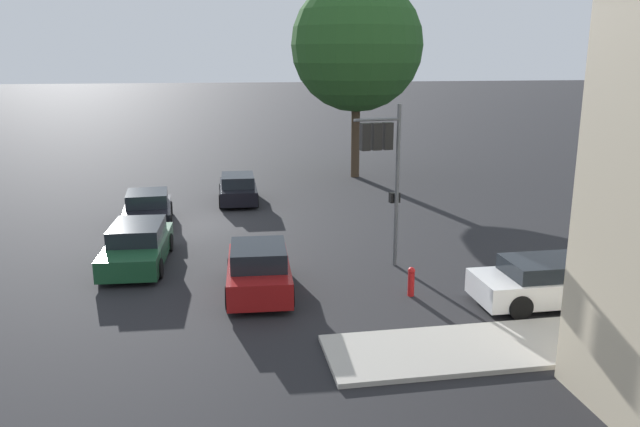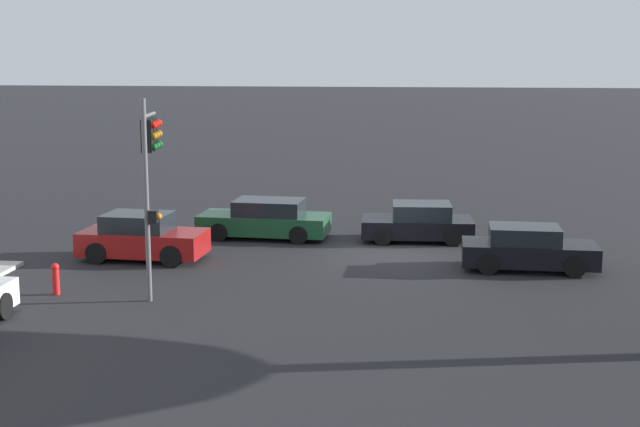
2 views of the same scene
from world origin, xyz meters
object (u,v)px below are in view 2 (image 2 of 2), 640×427
(crossing_car_0, at_px, (528,249))
(crossing_car_1, at_px, (142,238))
(crossing_car_2, at_px, (265,220))
(fire_hydrant, at_px, (56,278))
(traffic_signal, at_px, (150,155))
(crossing_car_3, at_px, (418,223))

(crossing_car_0, height_order, crossing_car_1, crossing_car_1)
(crossing_car_2, height_order, fire_hydrant, crossing_car_2)
(traffic_signal, xyz_separation_m, crossing_car_2, (-1.70, -8.32, -3.33))
(crossing_car_1, xyz_separation_m, crossing_car_3, (-9.12, -4.14, -0.08))
(crossing_car_3, bearing_deg, crossing_car_1, 21.61)
(traffic_signal, distance_m, fire_hydrant, 4.53)
(crossing_car_1, bearing_deg, crossing_car_2, 52.40)
(crossing_car_2, relative_size, fire_hydrant, 5.32)
(crossing_car_3, bearing_deg, fire_hydrant, 37.65)
(crossing_car_0, bearing_deg, fire_hydrant, -160.05)
(traffic_signal, bearing_deg, fire_hydrant, 177.46)
(crossing_car_3, bearing_deg, crossing_car_2, -1.20)
(traffic_signal, xyz_separation_m, crossing_car_0, (-10.87, -4.39, -3.35))
(fire_hydrant, bearing_deg, crossing_car_3, -139.55)
(fire_hydrant, bearing_deg, crossing_car_1, -103.29)
(crossing_car_3, bearing_deg, traffic_signal, 46.21)
(traffic_signal, bearing_deg, crossing_car_0, 15.05)
(crossing_car_3, xyz_separation_m, fire_hydrant, (10.19, 8.69, -0.17))
(traffic_signal, height_order, crossing_car_2, traffic_signal)
(crossing_car_2, bearing_deg, crossing_car_1, 52.29)
(crossing_car_0, distance_m, crossing_car_3, 5.38)
(crossing_car_0, xyz_separation_m, crossing_car_2, (9.17, -3.92, 0.02))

